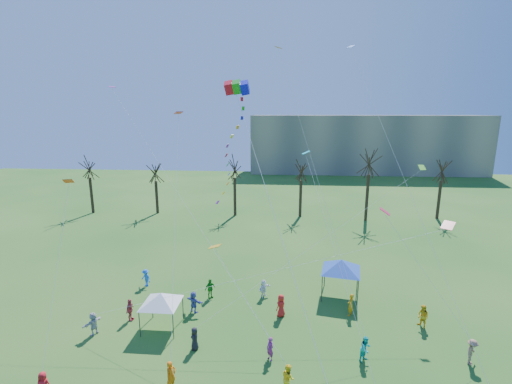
# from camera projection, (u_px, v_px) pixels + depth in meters

# --- Properties ---
(distant_building) EXTENTS (60.00, 14.00, 15.00)m
(distant_building) POSITION_uv_depth(u_px,v_px,m) (364.00, 144.00, 95.28)
(distant_building) COLOR gray
(distant_building) RESTS_ON ground
(bare_tree_row) EXTENTS (69.67, 7.46, 10.80)m
(bare_tree_row) POSITION_uv_depth(u_px,v_px,m) (307.00, 174.00, 53.14)
(bare_tree_row) COLOR black
(bare_tree_row) RESTS_ON ground
(big_box_kite) EXTENTS (3.88, 6.56, 19.29)m
(big_box_kite) POSITION_uv_depth(u_px,v_px,m) (235.00, 153.00, 22.42)
(big_box_kite) COLOR red
(big_box_kite) RESTS_ON ground
(canopy_tent_white) EXTENTS (3.75, 3.75, 2.81)m
(canopy_tent_white) POSITION_uv_depth(u_px,v_px,m) (161.00, 298.00, 26.03)
(canopy_tent_white) COLOR #3F3F44
(canopy_tent_white) RESTS_ON ground
(canopy_tent_blue) EXTENTS (4.40, 4.40, 3.36)m
(canopy_tent_blue) POSITION_uv_depth(u_px,v_px,m) (341.00, 265.00, 30.57)
(canopy_tent_blue) COLOR #3F3F44
(canopy_tent_blue) RESTS_ON ground
(festival_crowd) EXTENTS (26.66, 14.35, 1.82)m
(festival_crowd) POSITION_uv_depth(u_px,v_px,m) (257.00, 326.00, 25.32)
(festival_crowd) COLOR red
(festival_crowd) RESTS_ON ground
(small_kites_aloft) EXTENTS (28.73, 15.97, 30.18)m
(small_kites_aloft) POSITION_uv_depth(u_px,v_px,m) (265.00, 162.00, 26.08)
(small_kites_aloft) COLOR red
(small_kites_aloft) RESTS_ON ground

